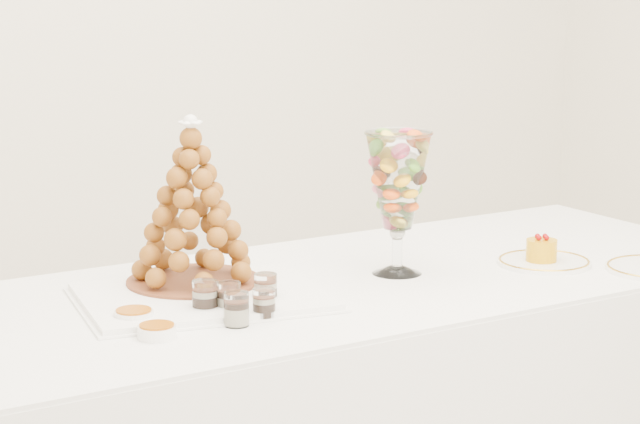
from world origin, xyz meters
TOP-DOWN VIEW (x-y plane):
  - lace_tray at (-0.31, 0.19)m, footprint 0.59×0.47m
  - macaron_vase at (0.22, 0.19)m, footprint 0.16×0.16m
  - cake_plate at (0.60, 0.08)m, footprint 0.24×0.24m
  - verrine_a at (-0.34, 0.09)m, footprint 0.07×0.07m
  - verrine_b at (-0.30, 0.07)m, footprint 0.06×0.06m
  - verrine_c at (-0.19, 0.10)m, footprint 0.06×0.06m
  - verrine_d at (-0.32, -0.02)m, footprint 0.06×0.06m
  - verrine_e at (-0.25, -0.00)m, footprint 0.06×0.06m
  - ramekin_back at (-0.50, 0.10)m, footprint 0.09×0.09m
  - ramekin_front at (-0.50, -0.02)m, footprint 0.08×0.08m
  - croquembouche at (-0.28, 0.29)m, footprint 0.32×0.32m
  - mousse_cake at (0.59, 0.08)m, footprint 0.08×0.08m

SIDE VIEW (x-z plane):
  - cake_plate at x=0.60m, z-range 0.82..0.83m
  - lace_tray at x=-0.31m, z-range 0.82..0.84m
  - ramekin_front at x=-0.50m, z-range 0.82..0.85m
  - ramekin_back at x=-0.50m, z-range 0.82..0.85m
  - verrine_e at x=-0.25m, z-range 0.82..0.89m
  - verrine_c at x=-0.19m, z-range 0.82..0.89m
  - verrine_b at x=-0.30m, z-range 0.82..0.89m
  - verrine_d at x=-0.32m, z-range 0.82..0.90m
  - verrine_a at x=-0.34m, z-range 0.82..0.90m
  - mousse_cake at x=0.59m, z-range 0.83..0.90m
  - croquembouche at x=-0.28m, z-range 0.84..1.23m
  - macaron_vase at x=0.22m, z-range 0.88..1.23m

